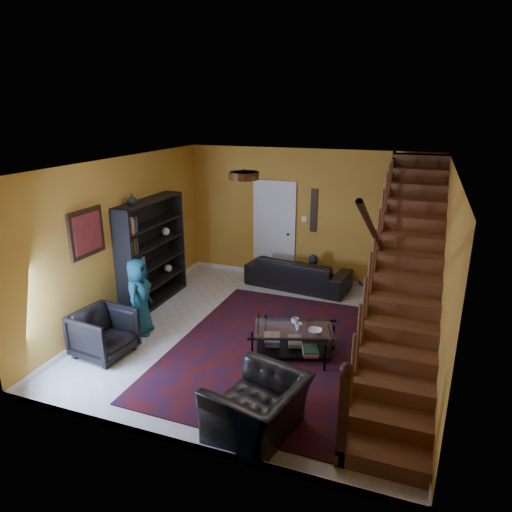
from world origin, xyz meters
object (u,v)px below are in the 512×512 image
Objects in this scene: bookshelf at (153,254)px; armchair_right at (258,408)px; armchair_left at (104,333)px; coffee_table at (293,340)px; sofa at (298,272)px.

bookshelf is 1.88× the size of armchair_right.
coffee_table is at bearing -62.64° from armchair_left.
bookshelf is 3.27m from coffee_table.
bookshelf is 0.95× the size of sofa.
sofa is 2.78m from coffee_table.
bookshelf is at bearing 161.69° from coffee_table.
armchair_left is 2.85m from coffee_table.
armchair_left reaches higher than sofa.
armchair_right is (0.76, -4.55, 0.04)m from sofa.
armchair_right is 1.85m from coffee_table.
armchair_right is at bearing -100.18° from armchair_left.
bookshelf is 1.53× the size of coffee_table.
armchair_right is (2.77, -0.86, -0.02)m from armchair_left.
sofa is at bearing 103.72° from coffee_table.
sofa is at bearing -157.30° from armchair_right.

